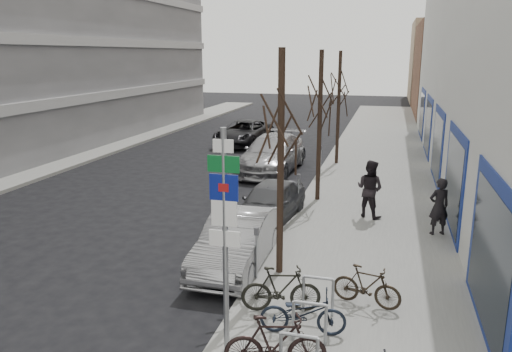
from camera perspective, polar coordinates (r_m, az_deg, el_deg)
The scene contains 23 objects.
ground at distance 10.56m, azimuth -16.39°, elevation -17.32°, with size 120.00×120.00×0.00m, color black.
sidewalk_east at distance 18.39m, azimuth 12.89°, elevation -3.25°, with size 5.00×70.00×0.15m, color slate.
sidewalk_west at distance 24.36m, azimuth -26.51°, elevation -0.19°, with size 3.00×70.00×0.15m, color slate.
brick_building_far at distance 48.30m, azimuth 25.06°, elevation 10.94°, with size 12.00×14.00×8.00m, color brown.
tan_building_far at distance 63.19m, azimuth 23.31°, elevation 11.94°, with size 13.00×12.00×9.00m, color #937A5B.
highway_sign_pole at distance 8.53m, azimuth -3.58°, elevation -6.10°, with size 0.55×0.10×4.20m.
bike_rack at distance 9.53m, azimuth 6.14°, elevation -15.83°, with size 0.66×2.26×0.83m.
tree_near at distance 11.43m, azimuth 2.90°, elevation 7.48°, with size 1.80×1.80×5.50m.
tree_mid at distance 17.81m, azimuth 7.39°, elevation 9.65°, with size 1.80×1.80×5.50m.
tree_far at distance 24.26m, azimuth 9.53°, elevation 10.66°, with size 1.80×1.80×5.50m.
meter_front at distance 11.85m, azimuth 0.05°, elevation -8.22°, with size 0.10×0.08×1.27m.
meter_mid at distance 16.95m, azimuth 4.86°, elevation -1.44°, with size 0.10×0.08×1.27m.
meter_back at distance 22.24m, azimuth 7.40°, elevation 2.17°, with size 0.10×0.08×1.27m.
bike_near_right at distance 8.74m, azimuth 2.23°, elevation -18.58°, with size 0.52×1.74×1.06m, color black.
bike_mid_curb at distance 9.81m, azimuth 5.40°, elevation -14.95°, with size 0.50×1.65×1.00m, color black.
bike_mid_inner at distance 10.53m, azimuth 2.87°, elevation -12.75°, with size 0.50×1.66×1.01m, color black.
bike_far_inner at distance 11.02m, azimuth 12.55°, elevation -12.14°, with size 0.44×1.48×0.90m, color black.
parked_car_front at distance 12.92m, azimuth -2.17°, elevation -7.40°, with size 1.46×4.18×1.38m, color gray.
parked_car_mid at distance 16.25m, azimuth 1.62°, elevation -2.99°, with size 1.57×3.91×1.33m, color #444549.
parked_car_back at distance 23.27m, azimuth 1.86°, elevation 2.58°, with size 2.33×5.73×1.66m, color #98989D.
lane_car at distance 30.17m, azimuth -1.41°, elevation 4.97°, with size 2.40×5.20×1.44m, color black.
pedestrian_near at distance 15.58m, azimuth 20.18°, elevation -3.29°, with size 0.63×0.41×1.71m, color black.
pedestrian_far at distance 16.61m, azimuth 12.86°, elevation -1.38°, with size 0.71×0.48×1.92m, color black.
Camera 1 is at (4.99, -7.61, 5.36)m, focal length 35.00 mm.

